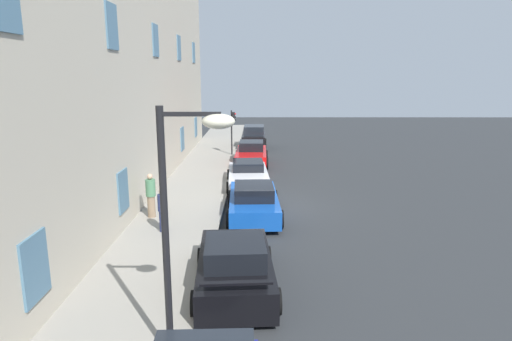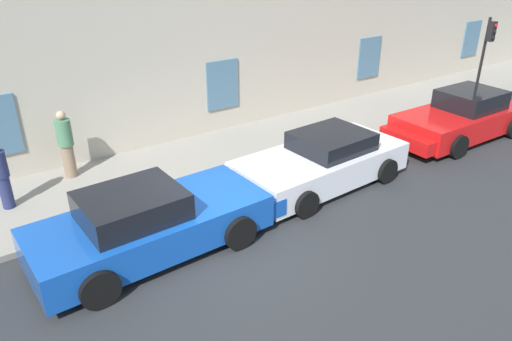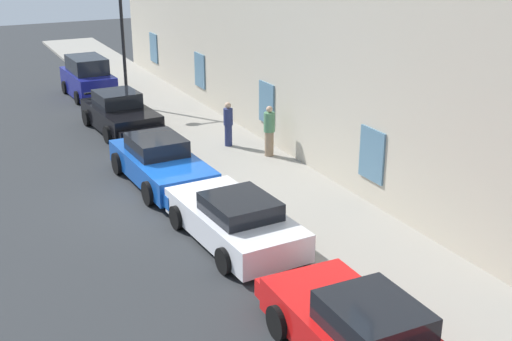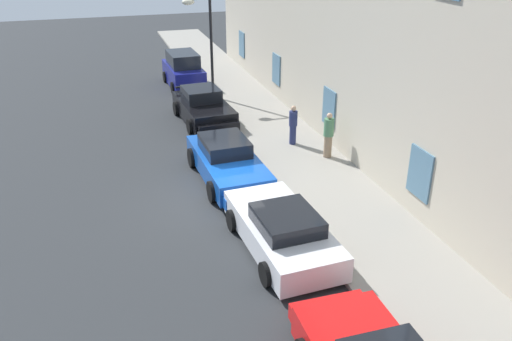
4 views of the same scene
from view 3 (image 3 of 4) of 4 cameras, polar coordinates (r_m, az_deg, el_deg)
ground_plane at (r=19.78m, az=-8.70°, el=-2.62°), size 80.00×80.00×0.00m
sidewalk at (r=21.06m, az=0.84°, el=-0.70°), size 60.00×3.44×0.14m
sportscar_red_lead at (r=26.55m, az=-11.47°, el=4.66°), size 4.73×2.39×1.50m
sportscar_yellow_flank at (r=20.76m, az=-7.99°, el=0.43°), size 5.16×2.28×1.43m
sportscar_white_middle at (r=17.08m, az=-2.17°, el=-4.08°), size 5.00×2.35×1.31m
sportscar_tail_end at (r=12.70m, az=8.61°, el=-13.45°), size 4.91×2.18×1.46m
hatchback_distant at (r=32.38m, az=-14.26°, el=7.65°), size 3.94×2.00×1.89m
street_lamp at (r=29.18m, az=-12.35°, el=12.13°), size 0.44×1.42×5.05m
pedestrian_admiring at (r=23.78m, az=-2.41°, el=4.06°), size 0.46×0.46×1.61m
pedestrian_strolling at (r=22.69m, az=1.15°, el=3.45°), size 0.54×0.54×1.77m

